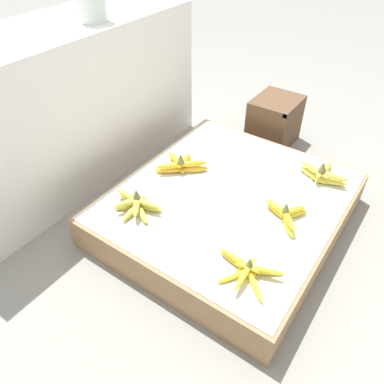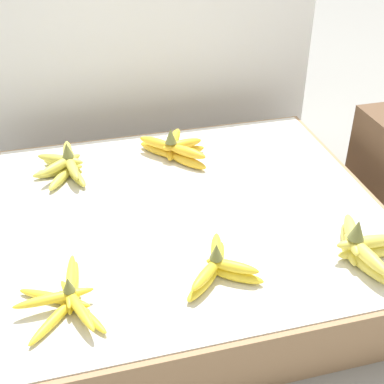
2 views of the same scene
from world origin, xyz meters
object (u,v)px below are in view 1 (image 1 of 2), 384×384
Objects in this scene: banana_bunch_back_midleft at (181,164)px; glass_jar at (91,1)px; banana_bunch_front_midleft at (286,214)px; banana_bunch_front_left at (248,270)px; banana_bunch_back_left at (136,204)px; banana_bunch_front_midright at (322,174)px; wooden_crate at (274,121)px.

banana_bunch_back_midleft is 0.82m from glass_jar.
banana_bunch_front_left is at bearing -178.79° from banana_bunch_front_midleft.
banana_bunch_front_midleft is at bearing -92.98° from banana_bunch_back_midleft.
banana_bunch_back_left is (0.03, 0.55, 0.01)m from banana_bunch_front_left.
wooden_crate is at bearing 45.83° from banana_bunch_front_midright.
banana_bunch_front_midleft is 0.84× the size of banana_bunch_back_left.
wooden_crate reaches higher than banana_bunch_front_left.
banana_bunch_front_left is 0.34m from banana_bunch_front_midleft.
glass_jar is (-0.28, 1.08, 0.64)m from banana_bunch_front_midright.
banana_bunch_front_midleft is at bearing -93.60° from glass_jar.
banana_bunch_front_midleft is 0.82× the size of banana_bunch_front_midright.
glass_jar is (0.04, 0.50, 0.64)m from banana_bunch_back_midleft.
glass_jar reaches higher than banana_bunch_back_midleft.
banana_bunch_front_left is 1.07× the size of banana_bunch_back_left.
glass_jar is at bearing 85.71° from banana_bunch_back_midleft.
banana_bunch_front_left is 0.68m from banana_bunch_back_midleft.
banana_bunch_back_left is at bearing -126.20° from glass_jar.
glass_jar is at bearing 53.80° from banana_bunch_back_left.
glass_jar is (0.07, 1.06, 0.65)m from banana_bunch_front_midleft.
banana_bunch_front_left is at bearing -93.32° from banana_bunch_back_left.
banana_bunch_back_midleft is at bearing 56.81° from banana_bunch_front_left.
banana_bunch_front_midleft reaches higher than banana_bunch_front_left.
banana_bunch_front_midleft is at bearing -151.80° from wooden_crate.
banana_bunch_front_midleft is 0.56m from banana_bunch_back_midleft.
glass_jar is at bearing 104.31° from banana_bunch_front_midright.
banana_bunch_back_left is 1.44× the size of glass_jar.
glass_jar is at bearing 69.08° from banana_bunch_front_left.
banana_bunch_back_midleft reaches higher than banana_bunch_front_left.
banana_bunch_back_midleft is at bearing 118.28° from banana_bunch_front_midright.
banana_bunch_front_midright is 0.66m from banana_bunch_back_midleft.
banana_bunch_front_midright is 1.06× the size of banana_bunch_back_midleft.
banana_bunch_front_left is at bearing -159.29° from wooden_crate.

